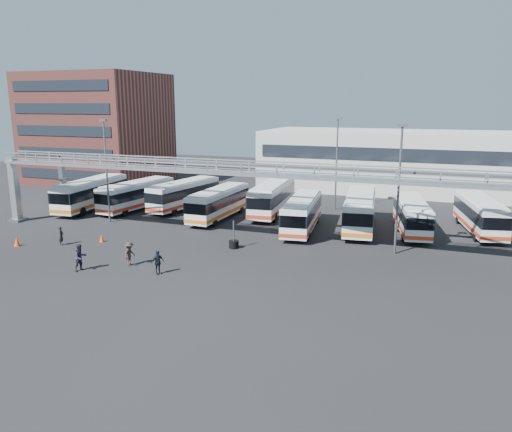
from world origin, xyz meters
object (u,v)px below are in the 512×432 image
(light_pole_mid, at_px, (399,183))
(bus_5, at_px, (302,212))
(bus_6, at_px, (360,210))
(pedestrian_d, at_px, (158,262))
(bus_7, at_px, (412,214))
(tire_stack, at_px, (234,243))
(pedestrian_b, at_px, (80,257))
(cone_right, at_px, (102,238))
(pedestrian_a, at_px, (61,236))
(bus_1, at_px, (137,194))
(bus_8, at_px, (480,214))
(bus_4, at_px, (272,197))
(bus_2, at_px, (184,194))
(light_pole_back, at_px, (337,159))
(bus_0, at_px, (91,193))
(bus_3, at_px, (219,202))
(cone_left, at_px, (17,242))
(pedestrian_c, at_px, (130,254))
(light_pole_left, at_px, (106,165))

(light_pole_mid, relative_size, bus_5, 0.96)
(bus_6, distance_m, pedestrian_d, 20.97)
(bus_7, height_order, tire_stack, bus_7)
(pedestrian_b, distance_m, cone_right, 7.62)
(bus_7, xyz_separation_m, pedestrian_a, (-27.31, -14.93, -0.88))
(bus_1, xyz_separation_m, bus_8, (35.34, 2.70, -0.01))
(bus_4, xyz_separation_m, pedestrian_d, (-1.19, -21.20, -1.03))
(bus_2, bearing_deg, bus_4, 14.15)
(light_pole_mid, xyz_separation_m, bus_4, (-13.86, 10.32, -3.84))
(bus_2, height_order, bus_7, bus_2)
(pedestrian_a, bearing_deg, cone_right, -71.73)
(light_pole_back, bearing_deg, bus_2, -160.42)
(bus_5, height_order, pedestrian_d, bus_5)
(bus_4, distance_m, bus_5, 7.59)
(light_pole_back, bearing_deg, bus_0, -159.68)
(bus_2, distance_m, bus_3, 6.48)
(bus_3, height_order, bus_7, bus_3)
(bus_6, relative_size, cone_left, 14.88)
(pedestrian_b, relative_size, cone_right, 2.92)
(cone_right, relative_size, tire_stack, 0.29)
(bus_5, distance_m, bus_6, 5.52)
(bus_0, xyz_separation_m, bus_6, (29.81, 1.39, 0.00))
(bus_5, relative_size, pedestrian_a, 6.46)
(light_pole_back, relative_size, bus_0, 0.89)
(bus_4, relative_size, pedestrian_c, 6.40)
(bus_4, distance_m, pedestrian_d, 21.26)
(bus_2, bearing_deg, bus_6, 1.53)
(light_pole_back, bearing_deg, bus_1, -159.00)
(bus_0, distance_m, pedestrian_a, 14.79)
(light_pole_left, bearing_deg, light_pole_back, 34.99)
(bus_1, height_order, pedestrian_a, bus_1)
(pedestrian_d, bearing_deg, bus_2, 49.80)
(bus_4, distance_m, pedestrian_a, 21.87)
(bus_5, relative_size, pedestrian_d, 6.19)
(cone_left, bearing_deg, pedestrian_b, -18.99)
(bus_1, xyz_separation_m, bus_3, (10.45, -0.80, -0.03))
(light_pole_left, relative_size, pedestrian_b, 5.16)
(bus_3, relative_size, cone_right, 15.36)
(cone_right, xyz_separation_m, tire_stack, (11.43, 2.32, 0.06))
(bus_5, height_order, pedestrian_b, bus_5)
(pedestrian_c, bearing_deg, tire_stack, -41.44)
(bus_2, bearing_deg, cone_left, -99.33)
(bus_6, height_order, cone_left, bus_6)
(bus_5, bearing_deg, light_pole_mid, -33.98)
(bus_4, height_order, pedestrian_a, bus_4)
(bus_7, bearing_deg, pedestrian_b, -148.43)
(bus_1, distance_m, pedestrian_d, 22.57)
(bus_0, xyz_separation_m, bus_7, (34.46, 2.02, -0.19))
(bus_7, bearing_deg, pedestrian_c, -148.17)
(bus_7, bearing_deg, light_pole_left, -178.42)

